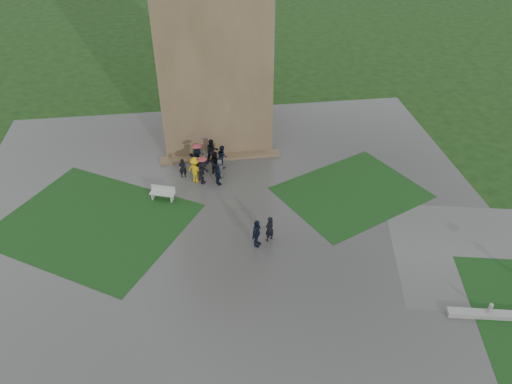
{
  "coord_description": "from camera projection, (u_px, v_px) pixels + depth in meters",
  "views": [
    {
      "loc": [
        -1.6,
        -21.38,
        19.94
      ],
      "look_at": [
        1.85,
        4.31,
        1.2
      ],
      "focal_mm": 35.0,
      "sensor_mm": 36.0,
      "label": 1
    }
  ],
  "objects": [
    {
      "name": "plaza",
      "position": [
        231.0,
        232.0,
        30.62
      ],
      "size": [
        34.0,
        34.0,
        0.02
      ],
      "primitive_type": "cube",
      "color": "#3B3B39",
      "rests_on": "ground"
    },
    {
      "name": "visitor_cluster",
      "position": [
        205.0,
        161.0,
        35.03
      ],
      "size": [
        3.52,
        3.81,
        2.74
      ],
      "color": "black",
      "rests_on": "plaza"
    },
    {
      "name": "lawn_inset_right",
      "position": [
        351.0,
        192.0,
        33.94
      ],
      "size": [
        11.12,
        10.15,
        0.01
      ],
      "primitive_type": "cube",
      "rotation": [
        0.0,
        0.0,
        0.44
      ],
      "color": "#123412",
      "rests_on": "plaza"
    },
    {
      "name": "lawn_inset_left",
      "position": [
        94.0,
        223.0,
        31.3
      ],
      "size": [
        14.1,
        13.46,
        0.01
      ],
      "primitive_type": "cube",
      "rotation": [
        0.0,
        0.0,
        -0.56
      ],
      "color": "#123412",
      "rests_on": "plaza"
    },
    {
      "name": "bench",
      "position": [
        163.0,
        193.0,
        33.06
      ],
      "size": [
        1.74,
        1.03,
        0.96
      ],
      "rotation": [
        0.0,
        0.0,
        -0.33
      ],
      "color": "#B1B0AC",
      "rests_on": "plaza"
    },
    {
      "name": "pedestrian_mid",
      "position": [
        257.0,
        233.0,
        29.08
      ],
      "size": [
        1.08,
        1.24,
        1.84
      ],
      "primitive_type": "imported",
      "rotation": [
        0.0,
        0.0,
        1.03
      ],
      "color": "black",
      "rests_on": "plaza"
    },
    {
      "name": "pedestrian_near",
      "position": [
        269.0,
        229.0,
        29.51
      ],
      "size": [
        0.75,
        0.69,
        1.73
      ],
      "primitive_type": "imported",
      "rotation": [
        0.0,
        0.0,
        3.71
      ],
      "color": "black",
      "rests_on": "plaza"
    },
    {
      "name": "tower",
      "position": [
        211.0,
        20.0,
        35.8
      ],
      "size": [
        8.0,
        8.0,
        18.0
      ],
      "primitive_type": "cube",
      "color": "brown",
      "rests_on": "ground"
    },
    {
      "name": "ground",
      "position": [
        234.0,
        254.0,
        29.02
      ],
      "size": [
        120.0,
        120.0,
        0.0
      ],
      "primitive_type": "plane",
      "color": "black"
    },
    {
      "name": "tower_plinth",
      "position": [
        220.0,
        157.0,
        37.46
      ],
      "size": [
        9.0,
        0.8,
        0.22
      ],
      "primitive_type": "cube",
      "color": "brown",
      "rests_on": "plaza"
    }
  ]
}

